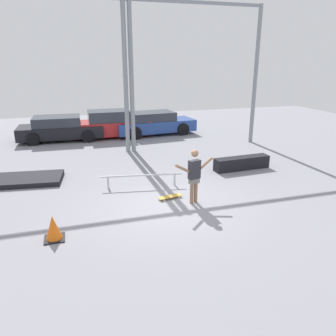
# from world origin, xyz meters

# --- Properties ---
(ground_plane) EXTENTS (36.00, 36.00, 0.00)m
(ground_plane) POSITION_xyz_m (0.00, 0.00, 0.00)
(ground_plane) COLOR gray
(skateboarder) EXTENTS (1.33, 0.48, 1.65)m
(skateboarder) POSITION_xyz_m (0.71, 0.00, 0.93)
(skateboarder) COLOR #8C664C
(skateboarder) RESTS_ON ground_plane
(skateboard) EXTENTS (0.78, 0.35, 0.08)m
(skateboard) POSITION_xyz_m (0.13, 0.50, 0.06)
(skateboard) COLOR gold
(skateboard) RESTS_ON ground_plane
(grind_box) EXTENTS (2.29, 0.61, 0.50)m
(grind_box) POSITION_xyz_m (3.66, 2.46, 0.25)
(grind_box) COLOR black
(grind_box) RESTS_ON ground_plane
(manual_pad) EXTENTS (3.56, 1.78, 0.17)m
(manual_pad) POSITION_xyz_m (-4.80, 3.42, 0.09)
(manual_pad) COLOR black
(manual_pad) RESTS_ON ground_plane
(grind_rail) EXTENTS (2.71, 0.48, 0.44)m
(grind_rail) POSITION_xyz_m (-0.50, 1.72, 0.35)
(grind_rail) COLOR #B7BABF
(grind_rail) RESTS_ON ground_plane
(canopy_support_left) EXTENTS (6.68, 0.20, 6.58)m
(canopy_support_left) POSITION_xyz_m (-3.11, 6.40, 4.06)
(canopy_support_left) COLOR gray
(canopy_support_left) RESTS_ON ground_plane
(canopy_support_right) EXTENTS (6.68, 0.20, 6.58)m
(canopy_support_right) POSITION_xyz_m (3.11, 6.40, 4.06)
(canopy_support_right) COLOR gray
(canopy_support_right) RESTS_ON ground_plane
(parked_car_black) EXTENTS (4.38, 2.10, 1.28)m
(parked_car_black) POSITION_xyz_m (-3.19, 9.69, 0.63)
(parked_car_black) COLOR black
(parked_car_black) RESTS_ON ground_plane
(parked_car_red) EXTENTS (4.07, 1.89, 1.48)m
(parked_car_red) POSITION_xyz_m (-0.46, 9.67, 0.70)
(parked_car_red) COLOR red
(parked_car_red) RESTS_ON ground_plane
(parked_car_blue) EXTENTS (4.71, 2.21, 1.30)m
(parked_car_blue) POSITION_xyz_m (1.95, 9.65, 0.64)
(parked_car_blue) COLOR #284793
(parked_car_blue) RESTS_ON ground_plane
(traffic_cone) EXTENTS (0.48, 0.48, 0.61)m
(traffic_cone) POSITION_xyz_m (-3.24, -1.03, 0.30)
(traffic_cone) COLOR black
(traffic_cone) RESTS_ON ground_plane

